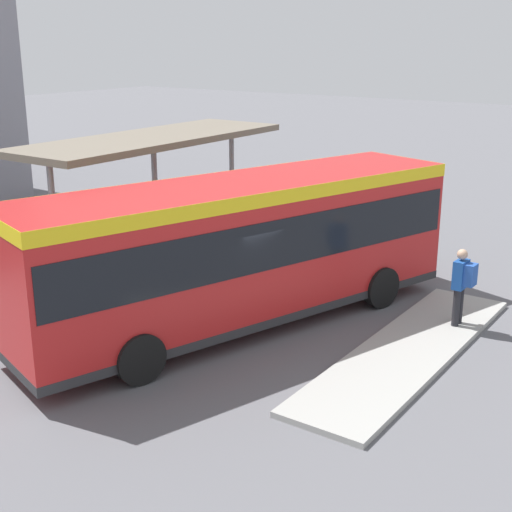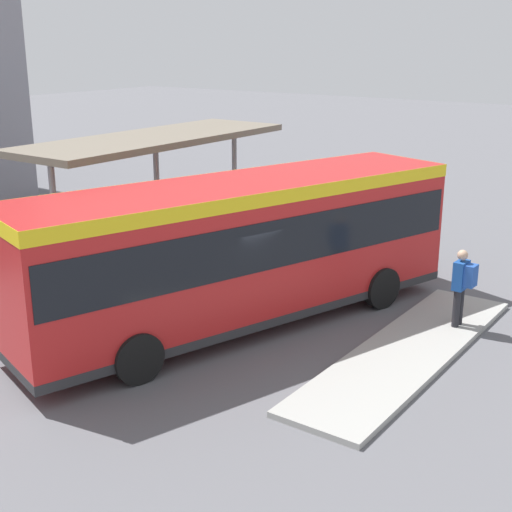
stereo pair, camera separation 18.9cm
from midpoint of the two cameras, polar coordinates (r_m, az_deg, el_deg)
ground_plane at (r=16.57m, az=-0.75°, el=-5.42°), size 120.00×120.00×0.00m
curb_island at (r=15.37m, az=12.38°, el=-7.46°), size 7.73×1.80×0.12m
city_bus at (r=15.93m, az=-0.75°, el=1.05°), size 10.96×5.61×3.34m
pedestrian_waiting at (r=16.45m, az=16.49°, el=-2.09°), size 0.44×0.46×1.77m
bicycle_yellow at (r=23.11m, az=9.48°, el=1.82°), size 0.48×1.59×0.69m
bicycle_red at (r=23.71m, az=8.46°, el=2.33°), size 0.48×1.73×0.74m
bicycle_white at (r=23.92m, az=6.94°, el=2.53°), size 0.48×1.73×0.75m
bicycle_blue at (r=23.95m, az=5.14°, el=2.58°), size 0.48×1.70×0.73m
station_shelter at (r=20.30m, az=-7.80°, el=8.97°), size 8.55×2.80×3.73m
potted_planter_near_shelter at (r=21.40m, az=0.87°, el=2.04°), size 1.01×1.01×1.51m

